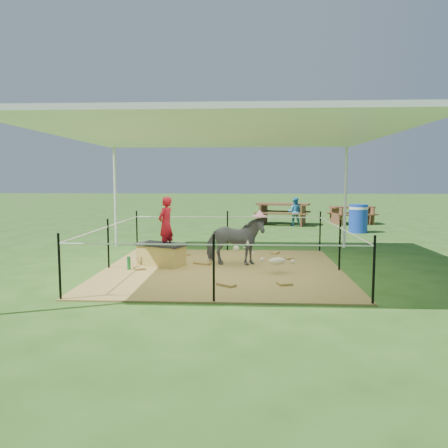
{
  "coord_description": "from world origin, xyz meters",
  "views": [
    {
      "loc": [
        0.46,
        -8.36,
        1.78
      ],
      "look_at": [
        0.0,
        0.6,
        0.85
      ],
      "focal_mm": 35.0,
      "sensor_mm": 36.0,
      "label": 1
    }
  ],
  "objects_px": {
    "woman": "(166,219)",
    "pony": "(235,241)",
    "trash_barrel": "(358,219)",
    "green_bottle": "(129,263)",
    "picnic_table_near": "(283,214)",
    "picnic_table_far": "(352,215)",
    "foal": "(277,260)",
    "straw_bale": "(161,255)",
    "distant_person": "(295,212)"
  },
  "relations": [
    {
      "from": "pony",
      "to": "picnic_table_far",
      "type": "height_order",
      "value": "pony"
    },
    {
      "from": "pony",
      "to": "distant_person",
      "type": "xyz_separation_m",
      "value": [
        2.05,
        7.8,
        0.01
      ]
    },
    {
      "from": "woman",
      "to": "green_bottle",
      "type": "height_order",
      "value": "woman"
    },
    {
      "from": "green_bottle",
      "to": "picnic_table_near",
      "type": "distance_m",
      "value": 9.62
    },
    {
      "from": "woman",
      "to": "pony",
      "type": "bearing_deg",
      "value": 117.31
    },
    {
      "from": "pony",
      "to": "picnic_table_near",
      "type": "relative_size",
      "value": 0.59
    },
    {
      "from": "picnic_table_far",
      "to": "straw_bale",
      "type": "bearing_deg",
      "value": -135.27
    },
    {
      "from": "straw_bale",
      "to": "picnic_table_near",
      "type": "height_order",
      "value": "picnic_table_near"
    },
    {
      "from": "green_bottle",
      "to": "picnic_table_far",
      "type": "bearing_deg",
      "value": 55.21
    },
    {
      "from": "trash_barrel",
      "to": "picnic_table_far",
      "type": "distance_m",
      "value": 2.91
    },
    {
      "from": "picnic_table_far",
      "to": "foal",
      "type": "bearing_deg",
      "value": -122.34
    },
    {
      "from": "woman",
      "to": "picnic_table_near",
      "type": "relative_size",
      "value": 0.55
    },
    {
      "from": "foal",
      "to": "picnic_table_far",
      "type": "distance_m",
      "value": 10.12
    },
    {
      "from": "green_bottle",
      "to": "picnic_table_near",
      "type": "relative_size",
      "value": 0.13
    },
    {
      "from": "pony",
      "to": "trash_barrel",
      "type": "relative_size",
      "value": 1.26
    },
    {
      "from": "picnic_table_far",
      "to": "distant_person",
      "type": "relative_size",
      "value": 1.54
    },
    {
      "from": "green_bottle",
      "to": "pony",
      "type": "height_order",
      "value": "pony"
    },
    {
      "from": "distant_person",
      "to": "straw_bale",
      "type": "bearing_deg",
      "value": 76.02
    },
    {
      "from": "picnic_table_far",
      "to": "distant_person",
      "type": "distance_m",
      "value": 2.54
    },
    {
      "from": "woman",
      "to": "distant_person",
      "type": "xyz_separation_m",
      "value": [
        3.45,
        7.88,
        -0.44
      ]
    },
    {
      "from": "green_bottle",
      "to": "picnic_table_near",
      "type": "height_order",
      "value": "picnic_table_near"
    },
    {
      "from": "picnic_table_far",
      "to": "green_bottle",
      "type": "bearing_deg",
      "value": -136.32
    },
    {
      "from": "green_bottle",
      "to": "pony",
      "type": "relative_size",
      "value": 0.21
    },
    {
      "from": "pony",
      "to": "foal",
      "type": "bearing_deg",
      "value": -130.56
    },
    {
      "from": "green_bottle",
      "to": "trash_barrel",
      "type": "distance_m",
      "value": 8.77
    },
    {
      "from": "woman",
      "to": "pony",
      "type": "height_order",
      "value": "woman"
    },
    {
      "from": "distant_person",
      "to": "foal",
      "type": "bearing_deg",
      "value": 91.94
    },
    {
      "from": "picnic_table_near",
      "to": "picnic_table_far",
      "type": "distance_m",
      "value": 2.78
    },
    {
      "from": "woman",
      "to": "picnic_table_near",
      "type": "bearing_deg",
      "value": -175.98
    },
    {
      "from": "pony",
      "to": "foal",
      "type": "xyz_separation_m",
      "value": [
        0.81,
        -0.71,
        -0.24
      ]
    },
    {
      "from": "foal",
      "to": "picnic_table_near",
      "type": "distance_m",
      "value": 9.1
    },
    {
      "from": "trash_barrel",
      "to": "pony",
      "type": "bearing_deg",
      "value": -123.83
    },
    {
      "from": "woman",
      "to": "trash_barrel",
      "type": "distance_m",
      "value": 8.01
    },
    {
      "from": "straw_bale",
      "to": "picnic_table_near",
      "type": "xyz_separation_m",
      "value": [
        3.15,
        8.43,
        0.18
      ]
    },
    {
      "from": "straw_bale",
      "to": "trash_barrel",
      "type": "bearing_deg",
      "value": 47.64
    },
    {
      "from": "woman",
      "to": "foal",
      "type": "xyz_separation_m",
      "value": [
        2.2,
        -0.63,
        -0.69
      ]
    },
    {
      "from": "straw_bale",
      "to": "distant_person",
      "type": "bearing_deg",
      "value": 65.76
    },
    {
      "from": "woman",
      "to": "pony",
      "type": "xyz_separation_m",
      "value": [
        1.4,
        0.08,
        -0.45
      ]
    },
    {
      "from": "distant_person",
      "to": "woman",
      "type": "bearing_deg",
      "value": 76.63
    },
    {
      "from": "woman",
      "to": "foal",
      "type": "distance_m",
      "value": 2.39
    },
    {
      "from": "woman",
      "to": "green_bottle",
      "type": "bearing_deg",
      "value": -31.38
    },
    {
      "from": "distant_person",
      "to": "trash_barrel",
      "type": "bearing_deg",
      "value": 144.79
    },
    {
      "from": "picnic_table_far",
      "to": "distant_person",
      "type": "xyz_separation_m",
      "value": [
        -2.35,
        -0.95,
        0.19
      ]
    },
    {
      "from": "straw_bale",
      "to": "woman",
      "type": "height_order",
      "value": "woman"
    },
    {
      "from": "trash_barrel",
      "to": "distant_person",
      "type": "height_order",
      "value": "distant_person"
    },
    {
      "from": "trash_barrel",
      "to": "picnic_table_near",
      "type": "bearing_deg",
      "value": 132.8
    },
    {
      "from": "green_bottle",
      "to": "picnic_table_far",
      "type": "distance_m",
      "value": 11.3
    },
    {
      "from": "woman",
      "to": "pony",
      "type": "distance_m",
      "value": 1.47
    },
    {
      "from": "woman",
      "to": "picnic_table_near",
      "type": "height_order",
      "value": "woman"
    },
    {
      "from": "pony",
      "to": "trash_barrel",
      "type": "xyz_separation_m",
      "value": [
        3.94,
        5.88,
        -0.06
      ]
    }
  ]
}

